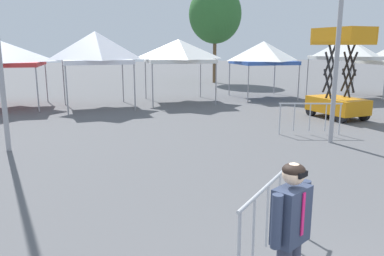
{
  "coord_description": "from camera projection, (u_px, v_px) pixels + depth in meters",
  "views": [
    {
      "loc": [
        -2.32,
        -2.02,
        2.93
      ],
      "look_at": [
        -0.14,
        5.17,
        1.3
      ],
      "focal_mm": 35.69,
      "sensor_mm": 36.0,
      "label": 1
    }
  ],
  "objects": [
    {
      "name": "tree_behind_tents_right",
      "position": [
        215.0,
        14.0,
        29.75
      ],
      "size": [
        4.1,
        4.1,
        7.59
      ],
      "color": "brown",
      "rests_on": "ground"
    },
    {
      "name": "person_foreground",
      "position": [
        290.0,
        232.0,
        3.97
      ],
      "size": [
        0.59,
        0.41,
        1.78
      ],
      "color": "#33384C",
      "rests_on": "ground"
    },
    {
      "name": "canopy_tent_behind_left",
      "position": [
        1.0,
        53.0,
        17.79
      ],
      "size": [
        3.69,
        3.69,
        3.15
      ],
      "color": "#9E9EA3",
      "rests_on": "ground"
    },
    {
      "name": "canopy_tent_far_right",
      "position": [
        263.0,
        53.0,
        21.45
      ],
      "size": [
        3.23,
        3.23,
        3.17
      ],
      "color": "#9E9EA3",
      "rests_on": "ground"
    },
    {
      "name": "canopy_tent_behind_right",
      "position": [
        347.0,
        48.0,
        21.17
      ],
      "size": [
        3.25,
        3.25,
        3.39
      ],
      "color": "#9E9EA3",
      "rests_on": "ground"
    },
    {
      "name": "crowd_barrier_near_person",
      "position": [
        268.0,
        205.0,
        5.32
      ],
      "size": [
        1.57,
        1.47,
        1.08
      ],
      "color": "#B7BABF",
      "rests_on": "ground"
    },
    {
      "name": "scissor_lift",
      "position": [
        338.0,
        91.0,
        15.52
      ],
      "size": [
        1.65,
        2.44,
        3.63
      ],
      "color": "black",
      "rests_on": "ground"
    },
    {
      "name": "crowd_barrier_mid_lot",
      "position": [
        310.0,
        112.0,
        12.67
      ],
      "size": [
        2.01,
        0.69,
        1.08
      ],
      "color": "#B7BABF",
      "rests_on": "ground"
    },
    {
      "name": "canopy_tent_left_of_center",
      "position": [
        179.0,
        51.0,
        19.77
      ],
      "size": [
        3.55,
        3.55,
        3.25
      ],
      "color": "#9E9EA3",
      "rests_on": "ground"
    },
    {
      "name": "canopy_tent_right_of_center",
      "position": [
        96.0,
        47.0,
        17.83
      ],
      "size": [
        3.28,
        3.28,
        3.59
      ],
      "color": "#9E9EA3",
      "rests_on": "ground"
    }
  ]
}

